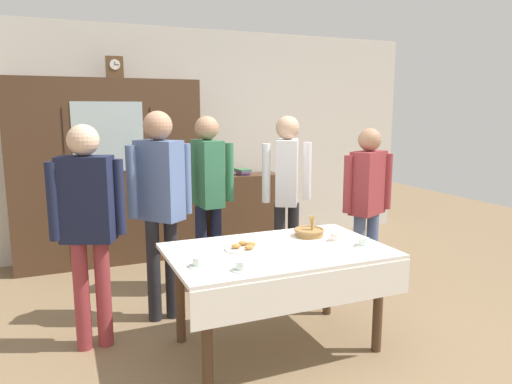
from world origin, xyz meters
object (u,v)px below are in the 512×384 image
object	(u,v)px
dining_table	(279,264)
pastry_plate	(244,247)
bookshelf_low	(243,210)
spoon_near_right	(348,249)
wall_cabinet	(108,173)
tea_cup_near_right	(364,242)
tea_cup_back_edge	(242,266)
book_stack	(243,172)
person_near_right_end	(287,184)
tea_cup_center	(336,238)
person_behind_table_right	(160,195)
spoon_near_left	(296,261)
person_behind_table_left	(208,186)
tea_cup_mid_right	(199,262)
bread_basket	(309,232)
person_beside_shelf	(367,195)
spoon_mid_right	(275,237)
mantel_clock	(114,68)
person_by_cabinet	(88,215)

from	to	relation	value
dining_table	pastry_plate	xyz separation A→B (m)	(-0.22, 0.11, 0.12)
bookshelf_low	spoon_near_right	size ratio (longest dim) A/B	7.99
wall_cabinet	tea_cup_near_right	xyz separation A→B (m)	(1.51, -2.74, -0.26)
tea_cup_back_edge	pastry_plate	world-z (taller)	tea_cup_back_edge
book_stack	person_near_right_end	world-z (taller)	person_near_right_end
tea_cup_center	spoon_near_right	size ratio (longest dim) A/B	1.09
person_behind_table_right	spoon_near_left	bearing A→B (deg)	-59.33
tea_cup_center	tea_cup_near_right	distance (m)	0.22
person_behind_table_left	person_near_right_end	bearing A→B (deg)	-15.11
tea_cup_back_edge	tea_cup_mid_right	xyz separation A→B (m)	(-0.23, 0.18, -0.00)
wall_cabinet	person_behind_table_left	distance (m)	1.48
tea_cup_center	bread_basket	size ratio (longest dim) A/B	0.54
bookshelf_low	tea_cup_center	bearing A→B (deg)	-95.47
dining_table	person_beside_shelf	xyz separation A→B (m)	(1.21, 0.65, 0.31)
tea_cup_mid_right	dining_table	bearing A→B (deg)	10.78
spoon_near_left	person_beside_shelf	xyz separation A→B (m)	(1.23, 0.93, 0.20)
person_behind_table_right	person_near_right_end	bearing A→B (deg)	12.87
dining_table	wall_cabinet	xyz separation A→B (m)	(-0.90, 2.59, 0.39)
spoon_near_right	spoon_mid_right	bearing A→B (deg)	125.94
pastry_plate	spoon_near_right	size ratio (longest dim) A/B	2.35
mantel_clock	spoon_near_left	bearing A→B (deg)	-75.11
tea_cup_mid_right	pastry_plate	xyz separation A→B (m)	(0.41, 0.23, -0.01)
dining_table	tea_cup_back_edge	world-z (taller)	tea_cup_back_edge
book_stack	person_behind_table_left	size ratio (longest dim) A/B	0.14
bread_basket	person_by_cabinet	distance (m)	1.66
mantel_clock	book_stack	distance (m)	1.96
book_stack	pastry_plate	world-z (taller)	book_stack
book_stack	person_behind_table_left	distance (m)	1.58
bookshelf_low	person_by_cabinet	xyz separation A→B (m)	(-1.99, -2.09, 0.54)
person_behind_table_left	person_near_right_end	world-z (taller)	person_behind_table_left
spoon_near_left	person_beside_shelf	size ratio (longest dim) A/B	0.08
pastry_plate	tea_cup_center	bearing A→B (deg)	-5.59
person_behind_table_right	tea_cup_center	bearing A→B (deg)	-33.99
dining_table	mantel_clock	bearing A→B (deg)	106.69
bookshelf_low	spoon_mid_right	xyz separation A→B (m)	(-0.63, -2.33, 0.30)
person_near_right_end	person_by_cabinet	size ratio (longest dim) A/B	1.02
pastry_plate	spoon_near_left	size ratio (longest dim) A/B	2.35
tea_cup_mid_right	tea_cup_back_edge	bearing A→B (deg)	-38.61
mantel_clock	spoon_mid_right	xyz separation A→B (m)	(0.89, -2.28, -1.43)
tea_cup_mid_right	person_by_cabinet	world-z (taller)	person_by_cabinet
bookshelf_low	spoon_mid_right	size ratio (longest dim) A/B	7.99
spoon_mid_right	person_near_right_end	bearing A→B (deg)	58.27
tea_cup_center	person_beside_shelf	size ratio (longest dim) A/B	0.08
bread_basket	spoon_mid_right	world-z (taller)	bread_basket
person_beside_shelf	person_near_right_end	xyz separation A→B (m)	(-0.60, 0.47, 0.07)
tea_cup_center	spoon_mid_right	world-z (taller)	tea_cup_center
bookshelf_low	tea_cup_mid_right	world-z (taller)	bookshelf_low
dining_table	tea_cup_center	distance (m)	0.52
person_beside_shelf	person_by_cabinet	size ratio (longest dim) A/B	0.96
book_stack	spoon_near_left	size ratio (longest dim) A/B	1.95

